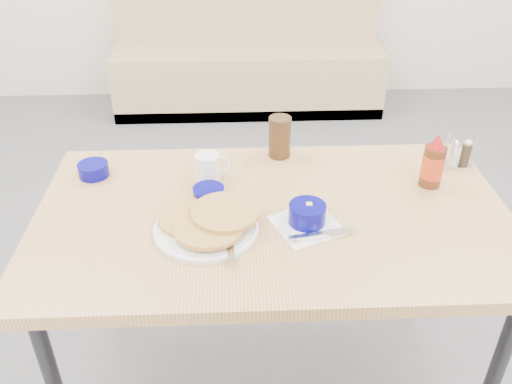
{
  "coord_description": "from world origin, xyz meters",
  "views": [
    {
      "loc": [
        -0.11,
        -1.05,
        1.68
      ],
      "look_at": [
        -0.05,
        0.27,
        0.82
      ],
      "focal_mm": 38.0,
      "sensor_mm": 36.0,
      "label": 1
    }
  ],
  "objects_px": {
    "coffee_mug": "(209,167)",
    "pancake_plate": "(207,224)",
    "booth_bench": "(248,58)",
    "grits_setting": "(307,217)",
    "creamer_bowl": "(93,170)",
    "condiment_caddy": "(459,155)",
    "dining_table": "(273,229)",
    "amber_tumbler": "(280,137)",
    "butter_bowl": "(209,194)",
    "syrup_bottle": "(433,163)"
  },
  "relations": [
    {
      "from": "booth_bench",
      "to": "butter_bowl",
      "type": "xyz_separation_m",
      "value": [
        -0.19,
        -2.46,
        0.43
      ]
    },
    {
      "from": "dining_table",
      "to": "syrup_bottle",
      "type": "distance_m",
      "value": 0.54
    },
    {
      "from": "syrup_bottle",
      "to": "butter_bowl",
      "type": "bearing_deg",
      "value": -175.27
    },
    {
      "from": "grits_setting",
      "to": "amber_tumbler",
      "type": "distance_m",
      "value": 0.42
    },
    {
      "from": "booth_bench",
      "to": "syrup_bottle",
      "type": "height_order",
      "value": "booth_bench"
    },
    {
      "from": "pancake_plate",
      "to": "butter_bowl",
      "type": "relative_size",
      "value": 3.24
    },
    {
      "from": "creamer_bowl",
      "to": "syrup_bottle",
      "type": "height_order",
      "value": "syrup_bottle"
    },
    {
      "from": "booth_bench",
      "to": "syrup_bottle",
      "type": "distance_m",
      "value": 2.51
    },
    {
      "from": "grits_setting",
      "to": "syrup_bottle",
      "type": "relative_size",
      "value": 1.36
    },
    {
      "from": "butter_bowl",
      "to": "amber_tumbler",
      "type": "relative_size",
      "value": 0.67
    },
    {
      "from": "dining_table",
      "to": "syrup_bottle",
      "type": "relative_size",
      "value": 7.83
    },
    {
      "from": "dining_table",
      "to": "condiment_caddy",
      "type": "relative_size",
      "value": 12.6
    },
    {
      "from": "coffee_mug",
      "to": "condiment_caddy",
      "type": "xyz_separation_m",
      "value": [
        0.83,
        0.06,
        -0.01
      ]
    },
    {
      "from": "creamer_bowl",
      "to": "amber_tumbler",
      "type": "xyz_separation_m",
      "value": [
        0.61,
        0.11,
        0.05
      ]
    },
    {
      "from": "coffee_mug",
      "to": "amber_tumbler",
      "type": "relative_size",
      "value": 0.8
    },
    {
      "from": "condiment_caddy",
      "to": "dining_table",
      "type": "bearing_deg",
      "value": -162.11
    },
    {
      "from": "pancake_plate",
      "to": "grits_setting",
      "type": "relative_size",
      "value": 1.28
    },
    {
      "from": "pancake_plate",
      "to": "syrup_bottle",
      "type": "xyz_separation_m",
      "value": [
        0.7,
        0.21,
        0.06
      ]
    },
    {
      "from": "creamer_bowl",
      "to": "condiment_caddy",
      "type": "bearing_deg",
      "value": 0.8
    },
    {
      "from": "pancake_plate",
      "to": "coffee_mug",
      "type": "relative_size",
      "value": 2.7
    },
    {
      "from": "coffee_mug",
      "to": "pancake_plate",
      "type": "bearing_deg",
      "value": -89.39
    },
    {
      "from": "condiment_caddy",
      "to": "booth_bench",
      "type": "bearing_deg",
      "value": 102.31
    },
    {
      "from": "pancake_plate",
      "to": "creamer_bowl",
      "type": "xyz_separation_m",
      "value": [
        -0.38,
        0.31,
        0.0
      ]
    },
    {
      "from": "dining_table",
      "to": "creamer_bowl",
      "type": "xyz_separation_m",
      "value": [
        -0.57,
        0.23,
        0.08
      ]
    },
    {
      "from": "grits_setting",
      "to": "syrup_bottle",
      "type": "bearing_deg",
      "value": 26.01
    },
    {
      "from": "amber_tumbler",
      "to": "condiment_caddy",
      "type": "distance_m",
      "value": 0.6
    },
    {
      "from": "butter_bowl",
      "to": "syrup_bottle",
      "type": "xyz_separation_m",
      "value": [
        0.7,
        0.06,
        0.06
      ]
    },
    {
      "from": "coffee_mug",
      "to": "syrup_bottle",
      "type": "relative_size",
      "value": 0.64
    },
    {
      "from": "creamer_bowl",
      "to": "booth_bench",
      "type": "bearing_deg",
      "value": 76.12
    },
    {
      "from": "condiment_caddy",
      "to": "syrup_bottle",
      "type": "height_order",
      "value": "syrup_bottle"
    },
    {
      "from": "dining_table",
      "to": "coffee_mug",
      "type": "xyz_separation_m",
      "value": [
        -0.19,
        0.19,
        0.11
      ]
    },
    {
      "from": "butter_bowl",
      "to": "creamer_bowl",
      "type": "bearing_deg",
      "value": 157.12
    },
    {
      "from": "butter_bowl",
      "to": "booth_bench",
      "type": "bearing_deg",
      "value": 85.57
    },
    {
      "from": "pancake_plate",
      "to": "syrup_bottle",
      "type": "bearing_deg",
      "value": 16.74
    },
    {
      "from": "booth_bench",
      "to": "grits_setting",
      "type": "bearing_deg",
      "value": -88.01
    },
    {
      "from": "grits_setting",
      "to": "dining_table",
      "type": "bearing_deg",
      "value": 141.02
    },
    {
      "from": "butter_bowl",
      "to": "syrup_bottle",
      "type": "distance_m",
      "value": 0.7
    },
    {
      "from": "grits_setting",
      "to": "booth_bench",
      "type": "bearing_deg",
      "value": 91.99
    },
    {
      "from": "grits_setting",
      "to": "condiment_caddy",
      "type": "relative_size",
      "value": 2.18
    },
    {
      "from": "pancake_plate",
      "to": "butter_bowl",
      "type": "height_order",
      "value": "pancake_plate"
    },
    {
      "from": "booth_bench",
      "to": "condiment_caddy",
      "type": "xyz_separation_m",
      "value": [
        0.64,
        -2.29,
        0.45
      ]
    },
    {
      "from": "butter_bowl",
      "to": "condiment_caddy",
      "type": "height_order",
      "value": "condiment_caddy"
    },
    {
      "from": "butter_bowl",
      "to": "amber_tumbler",
      "type": "xyz_separation_m",
      "value": [
        0.24,
        0.27,
        0.05
      ]
    },
    {
      "from": "dining_table",
      "to": "butter_bowl",
      "type": "xyz_separation_m",
      "value": [
        -0.19,
        0.07,
        0.08
      ]
    },
    {
      "from": "booth_bench",
      "to": "coffee_mug",
      "type": "height_order",
      "value": "booth_bench"
    },
    {
      "from": "grits_setting",
      "to": "condiment_caddy",
      "type": "distance_m",
      "value": 0.64
    },
    {
      "from": "dining_table",
      "to": "grits_setting",
      "type": "height_order",
      "value": "grits_setting"
    },
    {
      "from": "coffee_mug",
      "to": "amber_tumbler",
      "type": "distance_m",
      "value": 0.28
    },
    {
      "from": "creamer_bowl",
      "to": "butter_bowl",
      "type": "height_order",
      "value": "creamer_bowl"
    },
    {
      "from": "grits_setting",
      "to": "syrup_bottle",
      "type": "xyz_separation_m",
      "value": [
        0.42,
        0.2,
        0.05
      ]
    }
  ]
}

